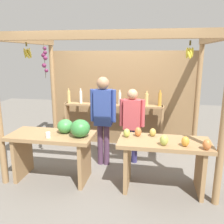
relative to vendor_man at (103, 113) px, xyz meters
The scene contains 7 objects.
ground_plane 1.03m from the vendor_man, 24.30° to the left, with size 12.00×12.00×0.00m, color slate.
market_stall 0.72m from the vendor_man, 72.46° to the left, with size 3.41×2.20×2.38m.
fruit_counter_left 0.98m from the vendor_man, 130.71° to the right, with size 1.41×0.64×1.08m.
fruit_counter_right 1.36m from the vendor_man, 32.87° to the right, with size 1.38×0.65×0.96m.
bottle_shelf_unit 0.89m from the vendor_man, 87.17° to the left, with size 2.19×0.22×1.34m.
vendor_man is the anchor object (origin of this frame).
vendor_woman 0.57m from the vendor_man, 19.67° to the left, with size 0.48×0.20×1.45m.
Camera 1 is at (0.73, -4.29, 2.08)m, focal length 38.61 mm.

